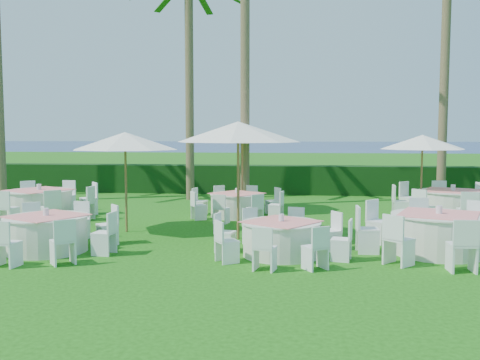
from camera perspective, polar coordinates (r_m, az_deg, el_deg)
The scene contains 16 objects.
ground at distance 11.02m, azimuth -1.55°, elevation -8.44°, with size 120.00×120.00×0.00m, color #1A510D.
hedge at distance 22.75m, azimuth 2.66°, elevation 0.05°, with size 34.00×1.00×1.20m, color black.
ocean at distance 112.65m, azimuth 5.71°, elevation 3.67°, with size 260.00×260.00×0.00m, color #081B55.
banquet_table_a at distance 12.37m, azimuth -19.93°, elevation -5.29°, with size 3.14×3.14×0.95m.
banquet_table_b at distance 11.26m, azimuth 4.41°, elevation -6.16°, with size 2.90×2.90×0.89m.
banquet_table_c at distance 12.16m, azimuth 20.41°, elevation -5.29°, with size 3.45×3.45×1.03m.
banquet_table_d at distance 17.22m, azimuth -20.61°, elevation -2.34°, with size 3.48×3.48×1.04m.
banquet_table_e at distance 16.41m, azimuth -0.33°, elevation -2.62°, with size 2.89×2.89×0.89m.
banquet_table_f at distance 17.13m, azimuth 21.72°, elevation -2.40°, with size 3.47×3.47×1.04m.
umbrella_a at distance 14.07m, azimuth -12.15°, elevation 4.09°, with size 2.76×2.76×2.59m.
umbrella_b at distance 12.82m, azimuth -0.20°, elevation 5.16°, with size 2.97×2.97×2.84m.
umbrella_c at distance 17.43m, azimuth 0.25°, elevation 4.86°, with size 2.90×2.90×2.76m.
umbrella_d at distance 17.18m, azimuth 18.89°, elevation 3.84°, with size 2.54×2.54×2.51m.
palm_b at distance 20.84m, azimuth -5.42°, elevation 10.85°, with size 4.27×4.36×8.48m.
palm_c at distance 19.24m, azimuth 0.55°, elevation 17.61°, with size 4.41×4.05×12.54m.
palm_d at distance 20.91m, azimuth 21.01°, elevation 11.51°, with size 4.37×4.24×9.18m.
Camera 1 is at (1.50, -10.61, 2.56)m, focal length 40.00 mm.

